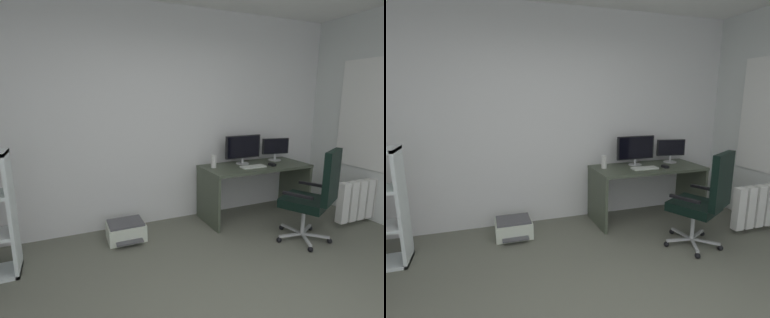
# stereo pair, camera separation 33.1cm
# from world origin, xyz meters

# --- Properties ---
(wall_back) EXTENTS (5.54, 0.10, 2.75)m
(wall_back) POSITION_xyz_m (0.00, 2.45, 1.37)
(wall_back) COLOR silver
(wall_back) RESTS_ON ground
(desk) EXTENTS (1.48, 0.65, 0.73)m
(desk) POSITION_xyz_m (1.41, 2.04, 0.54)
(desk) COLOR #444C3D
(desk) RESTS_ON ground
(monitor_main) EXTENTS (0.55, 0.18, 0.40)m
(monitor_main) POSITION_xyz_m (1.29, 2.18, 0.96)
(monitor_main) COLOR #B2B5B7
(monitor_main) RESTS_ON desk
(monitor_secondary) EXTENTS (0.41, 0.18, 0.33)m
(monitor_secondary) POSITION_xyz_m (1.85, 2.18, 0.92)
(monitor_secondary) COLOR #B2B5B7
(monitor_secondary) RESTS_ON desk
(keyboard) EXTENTS (0.34, 0.14, 0.02)m
(keyboard) POSITION_xyz_m (1.31, 1.94, 0.74)
(keyboard) COLOR silver
(keyboard) RESTS_ON desk
(computer_mouse) EXTENTS (0.06, 0.10, 0.03)m
(computer_mouse) POSITION_xyz_m (1.59, 1.91, 0.75)
(computer_mouse) COLOR black
(computer_mouse) RESTS_ON desk
(desktop_speaker) EXTENTS (0.07, 0.07, 0.17)m
(desktop_speaker) POSITION_xyz_m (0.81, 2.13, 0.82)
(desktop_speaker) COLOR silver
(desktop_speaker) RESTS_ON desk
(office_chair) EXTENTS (0.66, 0.69, 1.09)m
(office_chair) POSITION_xyz_m (1.56, 1.11, 0.58)
(office_chair) COLOR #B7BABC
(office_chair) RESTS_ON ground
(printer) EXTENTS (0.43, 0.43, 0.22)m
(printer) POSITION_xyz_m (-0.39, 2.04, 0.11)
(printer) COLOR silver
(printer) RESTS_ON ground
(radiator) EXTENTS (1.03, 0.10, 0.53)m
(radiator) POSITION_xyz_m (2.67, 1.26, 0.32)
(radiator) COLOR white
(radiator) RESTS_ON ground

